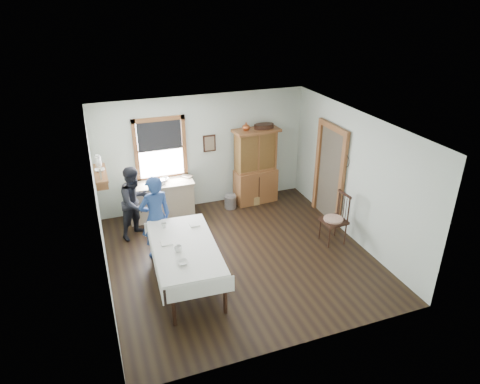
{
  "coord_description": "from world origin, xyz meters",
  "views": [
    {
      "loc": [
        -2.45,
        -6.7,
        4.85
      ],
      "look_at": [
        0.12,
        0.3,
        1.27
      ],
      "focal_mm": 32.0,
      "sensor_mm": 36.0,
      "label": 1
    }
  ],
  "objects_px": {
    "dining_table": "(186,266)",
    "woman_blue": "(156,220)",
    "work_counter": "(161,200)",
    "figure_dark": "(136,205)",
    "wicker_basket": "(251,200)",
    "spindle_chair": "(334,218)",
    "china_hutch": "(256,166)",
    "pail": "(230,202)"
  },
  "relations": [
    {
      "from": "spindle_chair",
      "to": "woman_blue",
      "type": "distance_m",
      "value": 3.6
    },
    {
      "from": "pail",
      "to": "woman_blue",
      "type": "xyz_separation_m",
      "value": [
        -2.01,
        -1.43,
        0.64
      ]
    },
    {
      "from": "china_hutch",
      "to": "pail",
      "type": "relative_size",
      "value": 6.05
    },
    {
      "from": "dining_table",
      "to": "spindle_chair",
      "type": "bearing_deg",
      "value": 6.77
    },
    {
      "from": "pail",
      "to": "wicker_basket",
      "type": "relative_size",
      "value": 0.84
    },
    {
      "from": "figure_dark",
      "to": "spindle_chair",
      "type": "bearing_deg",
      "value": -59.39
    },
    {
      "from": "work_counter",
      "to": "china_hutch",
      "type": "bearing_deg",
      "value": 2.38
    },
    {
      "from": "work_counter",
      "to": "spindle_chair",
      "type": "height_order",
      "value": "spindle_chair"
    },
    {
      "from": "spindle_chair",
      "to": "wicker_basket",
      "type": "distance_m",
      "value": 2.45
    },
    {
      "from": "wicker_basket",
      "to": "figure_dark",
      "type": "distance_m",
      "value": 2.94
    },
    {
      "from": "pail",
      "to": "figure_dark",
      "type": "relative_size",
      "value": 0.21
    },
    {
      "from": "figure_dark",
      "to": "china_hutch",
      "type": "bearing_deg",
      "value": -23.28
    },
    {
      "from": "work_counter",
      "to": "woman_blue",
      "type": "xyz_separation_m",
      "value": [
        -0.36,
        -1.55,
        0.36
      ]
    },
    {
      "from": "spindle_chair",
      "to": "woman_blue",
      "type": "xyz_separation_m",
      "value": [
        -3.51,
        0.76,
        0.24
      ]
    },
    {
      "from": "china_hutch",
      "to": "wicker_basket",
      "type": "xyz_separation_m",
      "value": [
        -0.16,
        -0.11,
        -0.82
      ]
    },
    {
      "from": "spindle_chair",
      "to": "dining_table",
      "type": "bearing_deg",
      "value": -177.01
    },
    {
      "from": "wicker_basket",
      "to": "woman_blue",
      "type": "distance_m",
      "value": 3.02
    },
    {
      "from": "dining_table",
      "to": "wicker_basket",
      "type": "height_order",
      "value": "dining_table"
    },
    {
      "from": "figure_dark",
      "to": "work_counter",
      "type": "bearing_deg",
      "value": 9.31
    },
    {
      "from": "spindle_chair",
      "to": "china_hutch",
      "type": "bearing_deg",
      "value": 105.21
    },
    {
      "from": "dining_table",
      "to": "woman_blue",
      "type": "bearing_deg",
      "value": 104.49
    },
    {
      "from": "spindle_chair",
      "to": "figure_dark",
      "type": "bearing_deg",
      "value": 152.19
    },
    {
      "from": "dining_table",
      "to": "wicker_basket",
      "type": "xyz_separation_m",
      "value": [
        2.26,
        2.59,
        -0.31
      ]
    },
    {
      "from": "work_counter",
      "to": "woman_blue",
      "type": "bearing_deg",
      "value": -101.16
    },
    {
      "from": "wicker_basket",
      "to": "china_hutch",
      "type": "bearing_deg",
      "value": 34.88
    },
    {
      "from": "dining_table",
      "to": "figure_dark",
      "type": "relative_size",
      "value": 1.45
    },
    {
      "from": "figure_dark",
      "to": "wicker_basket",
      "type": "bearing_deg",
      "value": -24.77
    },
    {
      "from": "china_hutch",
      "to": "dining_table",
      "type": "distance_m",
      "value": 3.66
    },
    {
      "from": "woman_blue",
      "to": "work_counter",
      "type": "bearing_deg",
      "value": -114.31
    },
    {
      "from": "work_counter",
      "to": "wicker_basket",
      "type": "xyz_separation_m",
      "value": [
        2.19,
        -0.09,
        -0.32
      ]
    },
    {
      "from": "dining_table",
      "to": "figure_dark",
      "type": "bearing_deg",
      "value": 105.17
    },
    {
      "from": "china_hutch",
      "to": "dining_table",
      "type": "xyz_separation_m",
      "value": [
        -2.42,
        -2.7,
        -0.51
      ]
    },
    {
      "from": "woman_blue",
      "to": "figure_dark",
      "type": "relative_size",
      "value": 1.09
    },
    {
      "from": "china_hutch",
      "to": "woman_blue",
      "type": "distance_m",
      "value": 3.13
    },
    {
      "from": "dining_table",
      "to": "spindle_chair",
      "type": "xyz_separation_m",
      "value": [
        3.22,
        0.38,
        0.13
      ]
    },
    {
      "from": "pail",
      "to": "wicker_basket",
      "type": "distance_m",
      "value": 0.55
    },
    {
      "from": "spindle_chair",
      "to": "figure_dark",
      "type": "height_order",
      "value": "figure_dark"
    },
    {
      "from": "china_hutch",
      "to": "wicker_basket",
      "type": "height_order",
      "value": "china_hutch"
    },
    {
      "from": "spindle_chair",
      "to": "wicker_basket",
      "type": "bearing_deg",
      "value": 109.6
    },
    {
      "from": "spindle_chair",
      "to": "woman_blue",
      "type": "height_order",
      "value": "woman_blue"
    },
    {
      "from": "dining_table",
      "to": "woman_blue",
      "type": "height_order",
      "value": "woman_blue"
    },
    {
      "from": "work_counter",
      "to": "figure_dark",
      "type": "distance_m",
      "value": 0.93
    }
  ]
}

